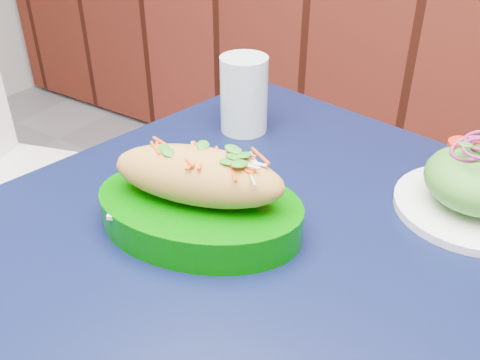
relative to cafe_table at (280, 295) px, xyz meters
The scene contains 4 objects.
cafe_table is the anchor object (origin of this frame).
banh_mi_basket 0.18m from the cafe_table, 165.21° to the right, with size 0.31×0.25×0.13m.
salad_plate 0.31m from the cafe_table, 49.83° to the left, with size 0.21×0.21×0.11m.
water_glass 0.36m from the cafe_table, 131.98° to the left, with size 0.08×0.08×0.13m, color silver.
Camera 1 is at (0.07, 1.25, 1.19)m, focal length 40.00 mm.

